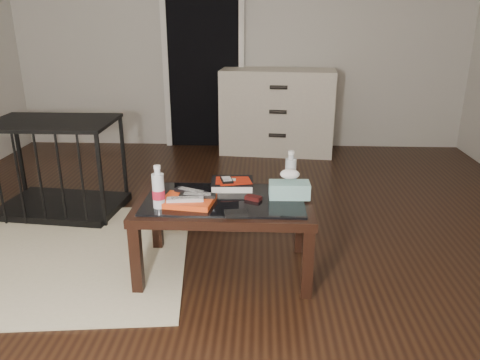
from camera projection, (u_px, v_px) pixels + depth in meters
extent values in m
plane|color=black|center=(223.00, 243.00, 3.14)|extent=(5.00, 5.00, 0.00)
plane|color=#BCB7AE|center=(240.00, 24.00, 5.04)|extent=(5.00, 0.00, 5.00)
cube|color=black|center=(204.00, 57.00, 5.15)|extent=(0.80, 0.05, 2.00)
cube|color=silver|center=(165.00, 57.00, 5.14)|extent=(0.06, 0.04, 2.04)
cube|color=silver|center=(241.00, 58.00, 5.10)|extent=(0.06, 0.04, 2.04)
cube|color=black|center=(136.00, 260.00, 2.53)|extent=(0.06, 0.06, 0.40)
cube|color=black|center=(307.00, 264.00, 2.49)|extent=(0.06, 0.06, 0.40)
cube|color=black|center=(157.00, 220.00, 3.02)|extent=(0.06, 0.06, 0.40)
cube|color=black|center=(300.00, 223.00, 2.98)|extent=(0.06, 0.06, 0.40)
cube|color=black|center=(225.00, 204.00, 2.67)|extent=(1.00, 0.60, 0.05)
cube|color=black|center=(224.00, 199.00, 2.66)|extent=(0.90, 0.50, 0.01)
cube|color=beige|center=(27.00, 257.00, 2.95)|extent=(2.15, 1.71, 0.01)
cube|color=beige|center=(277.00, 112.00, 5.07)|extent=(1.24, 0.61, 0.90)
cylinder|color=black|center=(277.00, 135.00, 4.89)|extent=(0.18, 0.06, 0.04)
cylinder|color=black|center=(278.00, 112.00, 4.81)|extent=(0.18, 0.06, 0.04)
cylinder|color=black|center=(279.00, 87.00, 4.72)|extent=(0.18, 0.06, 0.04)
cube|color=black|center=(63.00, 207.00, 3.66)|extent=(0.96, 0.69, 0.06)
cube|color=black|center=(51.00, 122.00, 3.43)|extent=(0.96, 0.69, 0.02)
cube|color=black|center=(101.00, 181.00, 3.27)|extent=(0.03, 0.03, 0.70)
cube|color=black|center=(20.00, 156.00, 3.83)|extent=(0.03, 0.03, 0.70)
cube|color=black|center=(124.00, 158.00, 3.79)|extent=(0.03, 0.03, 0.70)
cube|color=#EC4616|center=(188.00, 201.00, 2.59)|extent=(0.31, 0.25, 0.03)
cube|color=#BABABF|center=(185.00, 199.00, 2.54)|extent=(0.20, 0.07, 0.02)
cube|color=black|center=(197.00, 195.00, 2.60)|extent=(0.20, 0.06, 0.02)
cube|color=black|center=(191.00, 191.00, 2.66)|extent=(0.20, 0.13, 0.02)
cube|color=black|center=(232.00, 184.00, 2.82)|extent=(0.26, 0.21, 0.05)
cube|color=#B2200B|center=(232.00, 180.00, 2.81)|extent=(0.20, 0.15, 0.01)
cube|color=black|center=(227.00, 180.00, 2.78)|extent=(0.09, 0.12, 0.02)
cube|color=black|center=(253.00, 198.00, 2.64)|extent=(0.10, 0.08, 0.02)
cube|color=black|center=(236.00, 213.00, 2.44)|extent=(0.13, 0.09, 0.02)
cylinder|color=silver|center=(158.00, 187.00, 2.50)|extent=(0.07, 0.07, 0.24)
cylinder|color=silver|center=(291.00, 171.00, 2.76)|extent=(0.07, 0.07, 0.24)
cube|color=teal|center=(289.00, 190.00, 2.67)|extent=(0.23, 0.13, 0.09)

